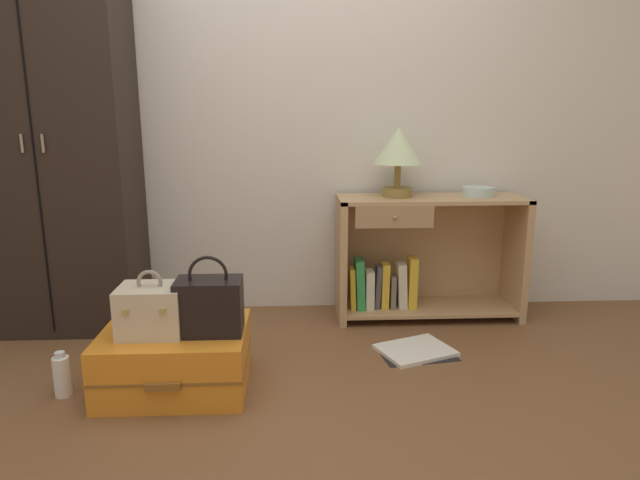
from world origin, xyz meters
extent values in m
plane|color=brown|center=(0.00, 0.00, 0.00)|extent=(9.00, 9.00, 0.00)
cube|color=silver|center=(0.00, 1.50, 1.30)|extent=(6.40, 0.10, 2.60)
cube|color=black|center=(-1.20, 1.20, 1.03)|extent=(0.81, 0.45, 2.06)
cube|color=black|center=(-1.20, 0.98, 1.03)|extent=(0.01, 0.01, 1.96)
cylinder|color=gray|center=(-1.25, 0.97, 1.03)|extent=(0.01, 0.01, 0.09)
cylinder|color=gray|center=(-1.15, 0.97, 1.03)|extent=(0.01, 0.01, 0.09)
cube|color=tan|center=(0.34, 1.24, 0.36)|extent=(0.04, 0.35, 0.71)
cube|color=tan|center=(1.36, 1.24, 0.36)|extent=(0.04, 0.35, 0.71)
cube|color=tan|center=(0.85, 1.24, 0.70)|extent=(1.06, 0.35, 0.02)
cube|color=tan|center=(0.85, 1.24, 0.06)|extent=(0.98, 0.35, 0.02)
cube|color=tan|center=(0.85, 1.41, 0.36)|extent=(0.98, 0.01, 0.69)
cube|color=#A68259|center=(0.61, 1.08, 0.63)|extent=(0.43, 0.02, 0.12)
sphere|color=#9E844C|center=(0.61, 1.06, 0.63)|extent=(0.02, 0.02, 0.02)
cube|color=gold|center=(0.40, 1.22, 0.19)|extent=(0.04, 0.11, 0.24)
cube|color=green|center=(0.44, 1.22, 0.21)|extent=(0.06, 0.13, 0.29)
cube|color=beige|center=(0.50, 1.22, 0.18)|extent=(0.05, 0.12, 0.23)
cube|color=#4C474C|center=(0.55, 1.22, 0.19)|extent=(0.04, 0.08, 0.25)
cube|color=gold|center=(0.59, 1.22, 0.20)|extent=(0.05, 0.09, 0.27)
cube|color=#726659|center=(0.64, 1.22, 0.16)|extent=(0.03, 0.08, 0.19)
cube|color=beige|center=(0.69, 1.22, 0.20)|extent=(0.06, 0.10, 0.27)
cube|color=gold|center=(0.75, 1.22, 0.21)|extent=(0.05, 0.10, 0.30)
cylinder|color=olive|center=(0.65, 1.27, 0.74)|extent=(0.17, 0.17, 0.05)
cylinder|color=olive|center=(0.65, 1.27, 0.83)|extent=(0.04, 0.04, 0.14)
cone|color=beige|center=(0.65, 1.27, 1.00)|extent=(0.28, 0.28, 0.20)
cylinder|color=silver|center=(1.12, 1.27, 0.74)|extent=(0.18, 0.18, 0.05)
cube|color=orange|center=(-0.45, 0.43, 0.13)|extent=(0.61, 0.49, 0.27)
cube|color=brown|center=(-0.45, 0.43, 0.13)|extent=(0.62, 0.50, 0.01)
cube|color=brown|center=(-0.45, 0.17, 0.13)|extent=(0.14, 0.02, 0.03)
cube|color=beige|center=(-0.53, 0.39, 0.37)|extent=(0.26, 0.21, 0.21)
torus|color=gray|center=(-0.53, 0.39, 0.49)|extent=(0.11, 0.02, 0.11)
cube|color=tan|center=(-0.61, 0.28, 0.41)|extent=(0.02, 0.01, 0.02)
cube|color=tan|center=(-0.46, 0.28, 0.41)|extent=(0.02, 0.01, 0.02)
cube|color=black|center=(-0.29, 0.39, 0.38)|extent=(0.27, 0.17, 0.23)
torus|color=black|center=(-0.29, 0.39, 0.52)|extent=(0.16, 0.01, 0.16)
cylinder|color=white|center=(-0.92, 0.37, 0.09)|extent=(0.07, 0.07, 0.17)
cylinder|color=silver|center=(-0.92, 0.37, 0.19)|extent=(0.04, 0.04, 0.02)
cube|color=white|center=(0.67, 0.73, 0.01)|extent=(0.42, 0.38, 0.02)
cube|color=black|center=(0.67, 0.73, 0.00)|extent=(0.40, 0.34, 0.01)
camera|label=1|loc=(0.06, -1.83, 1.18)|focal=31.14mm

